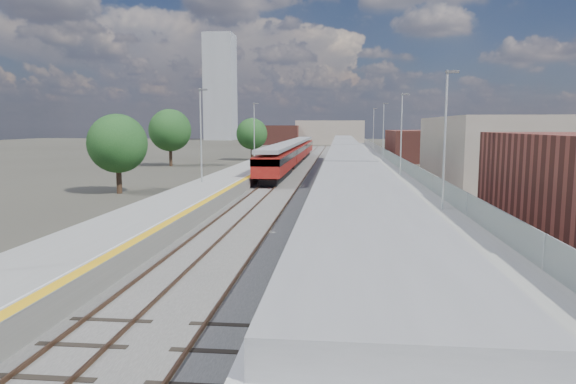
# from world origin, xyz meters

# --- Properties ---
(ground) EXTENTS (320.00, 320.00, 0.00)m
(ground) POSITION_xyz_m (0.00, 50.00, 0.00)
(ground) COLOR #47443A
(ground) RESTS_ON ground
(ballast_bed) EXTENTS (10.50, 155.00, 0.06)m
(ballast_bed) POSITION_xyz_m (-2.25, 52.50, 0.03)
(ballast_bed) COLOR #565451
(ballast_bed) RESTS_ON ground
(tracks) EXTENTS (8.96, 160.00, 0.17)m
(tracks) POSITION_xyz_m (-1.65, 54.18, 0.11)
(tracks) COLOR #4C3323
(tracks) RESTS_ON ground
(platform_right) EXTENTS (4.70, 155.00, 8.52)m
(platform_right) POSITION_xyz_m (5.28, 52.49, 0.54)
(platform_right) COLOR slate
(platform_right) RESTS_ON ground
(platform_left) EXTENTS (4.30, 155.00, 8.52)m
(platform_left) POSITION_xyz_m (-9.05, 52.49, 0.52)
(platform_left) COLOR slate
(platform_left) RESTS_ON ground
(buildings) EXTENTS (72.00, 185.50, 40.00)m
(buildings) POSITION_xyz_m (-18.12, 138.60, 10.70)
(buildings) COLOR brown
(buildings) RESTS_ON ground
(green_train) EXTENTS (2.97, 82.58, 3.27)m
(green_train) POSITION_xyz_m (1.50, 37.93, 2.30)
(green_train) COLOR black
(green_train) RESTS_ON ground
(red_train) EXTENTS (2.63, 53.51, 3.33)m
(red_train) POSITION_xyz_m (-5.50, 64.14, 1.97)
(red_train) COLOR black
(red_train) RESTS_ON ground
(tree_a) EXTENTS (4.82, 4.82, 6.54)m
(tree_a) POSITION_xyz_m (-17.15, 33.86, 4.11)
(tree_a) COLOR #382619
(tree_a) RESTS_ON ground
(tree_b) EXTENTS (5.77, 5.77, 7.82)m
(tree_b) POSITION_xyz_m (-22.27, 62.21, 4.93)
(tree_b) COLOR #382619
(tree_b) RESTS_ON ground
(tree_c) EXTENTS (4.98, 4.98, 6.75)m
(tree_c) POSITION_xyz_m (-13.10, 75.02, 4.25)
(tree_c) COLOR #382619
(tree_c) RESTS_ON ground
(tree_d) EXTENTS (4.07, 4.07, 5.51)m
(tree_d) POSITION_xyz_m (23.74, 67.57, 3.46)
(tree_d) COLOR #382619
(tree_d) RESTS_ON ground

